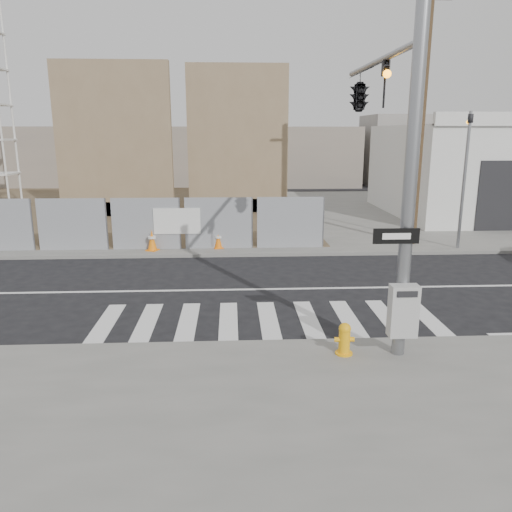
{
  "coord_description": "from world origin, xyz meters",
  "views": [
    {
      "loc": [
        -0.89,
        -14.14,
        4.54
      ],
      "look_at": [
        -0.26,
        -1.5,
        1.4
      ],
      "focal_mm": 35.0,
      "sensor_mm": 36.0,
      "label": 1
    }
  ],
  "objects_px": {
    "traffic_cone_c": "(152,241)",
    "traffic_cone_d": "(218,240)",
    "fire_hydrant": "(344,339)",
    "signal_pole": "(373,122)",
    "auto_shop": "(501,170)"
  },
  "relations": [
    {
      "from": "signal_pole",
      "to": "traffic_cone_c",
      "type": "distance_m",
      "value": 10.3
    },
    {
      "from": "fire_hydrant",
      "to": "traffic_cone_d",
      "type": "distance_m",
      "value": 10.19
    },
    {
      "from": "signal_pole",
      "to": "fire_hydrant",
      "type": "height_order",
      "value": "signal_pole"
    },
    {
      "from": "auto_shop",
      "to": "traffic_cone_d",
      "type": "relative_size",
      "value": 17.26
    },
    {
      "from": "auto_shop",
      "to": "traffic_cone_c",
      "type": "height_order",
      "value": "auto_shop"
    },
    {
      "from": "traffic_cone_c",
      "to": "traffic_cone_d",
      "type": "relative_size",
      "value": 1.15
    },
    {
      "from": "fire_hydrant",
      "to": "traffic_cone_c",
      "type": "relative_size",
      "value": 0.84
    },
    {
      "from": "fire_hydrant",
      "to": "traffic_cone_d",
      "type": "height_order",
      "value": "traffic_cone_d"
    },
    {
      "from": "signal_pole",
      "to": "traffic_cone_c",
      "type": "relative_size",
      "value": 8.77
    },
    {
      "from": "traffic_cone_c",
      "to": "signal_pole",
      "type": "bearing_deg",
      "value": -46.47
    },
    {
      "from": "signal_pole",
      "to": "fire_hydrant",
      "type": "relative_size",
      "value": 10.4
    },
    {
      "from": "signal_pole",
      "to": "auto_shop",
      "type": "bearing_deg",
      "value": 52.54
    },
    {
      "from": "signal_pole",
      "to": "fire_hydrant",
      "type": "xyz_separation_m",
      "value": [
        -1.11,
        -2.74,
        -4.33
      ]
    },
    {
      "from": "auto_shop",
      "to": "traffic_cone_d",
      "type": "xyz_separation_m",
      "value": [
        -15.42,
        -7.95,
        -2.08
      ]
    },
    {
      "from": "traffic_cone_c",
      "to": "traffic_cone_d",
      "type": "xyz_separation_m",
      "value": [
        2.53,
        0.27,
        -0.05
      ]
    }
  ]
}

